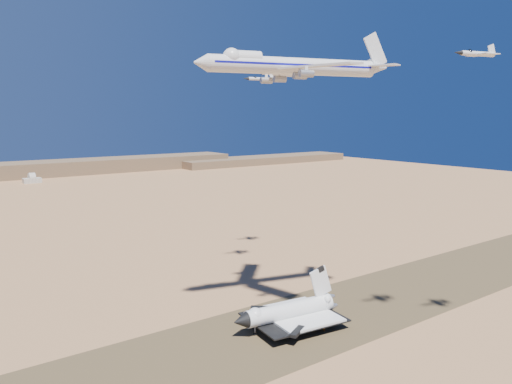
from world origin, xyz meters
TOP-DOWN VIEW (x-y plane):
  - ground at (0.00, 0.00)m, footprint 1200.00×1200.00m
  - runway at (0.00, 0.00)m, footprint 600.00×50.00m
  - ridgeline at (65.32, 527.31)m, footprint 960.00×90.00m
  - shuttle at (23.11, 0.54)m, footprint 42.74×29.45m
  - carrier_747 at (22.81, 1.53)m, footprint 71.85×53.87m
  - crew_a at (33.75, -7.10)m, footprint 0.67×0.79m
  - crew_b at (31.28, -9.42)m, footprint 0.71×1.02m
  - crew_c at (32.29, -6.89)m, footprint 1.07×1.01m
  - chase_jet_a at (52.24, -48.18)m, footprint 15.12×8.72m
  - chase_jet_c at (45.42, 47.28)m, footprint 14.56×8.47m
  - chase_jet_d at (68.03, 67.43)m, footprint 15.26×8.91m

SIDE VIEW (x-z plane):
  - ground at x=0.00m, z-range 0.00..0.00m
  - runway at x=0.00m, z-range 0.00..0.06m
  - crew_c at x=32.29m, z-range 0.06..1.73m
  - crew_a at x=33.75m, z-range 0.06..1.89m
  - crew_b at x=31.28m, z-range 0.06..1.97m
  - shuttle at x=23.11m, z-range -4.85..16.14m
  - ridgeline at x=65.32m, z-range -1.37..16.63m
  - chase_jet_c at x=45.42m, z-range 89.88..93.59m
  - carrier_747 at x=22.81m, z-range 83.40..101.32m
  - chase_jet_a at x=52.24m, z-range 91.74..95.58m
  - chase_jet_d at x=68.03m, z-range 94.56..98.45m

